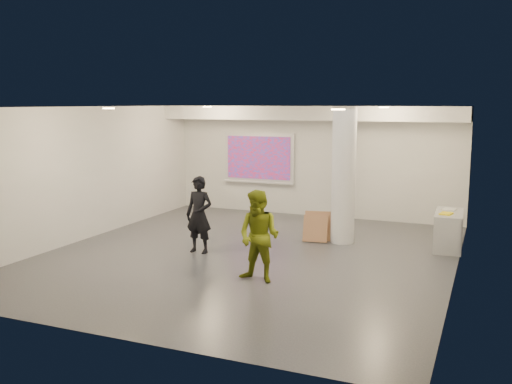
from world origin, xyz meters
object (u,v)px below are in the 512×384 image
at_px(column, 344,176).
at_px(projection_screen, 259,158).
at_px(credenza, 449,230).
at_px(man, 259,236).
at_px(woman, 199,215).

height_order(column, projection_screen, column).
xyz_separation_m(column, credenza, (2.22, 0.37, -1.11)).
xyz_separation_m(column, man, (-0.64, -3.32, -0.70)).
relative_size(column, woman, 1.88).
bearing_deg(credenza, column, -172.76).
bearing_deg(column, credenza, 9.55).
distance_m(column, credenza, 2.51).
bearing_deg(credenza, woman, -155.88).
bearing_deg(projection_screen, column, -40.56).
bearing_deg(man, column, 86.56).
bearing_deg(projection_screen, credenza, -23.20).
relative_size(projection_screen, woman, 1.32).
bearing_deg(projection_screen, woman, -82.97).
height_order(column, woman, column).
relative_size(projection_screen, man, 1.31).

